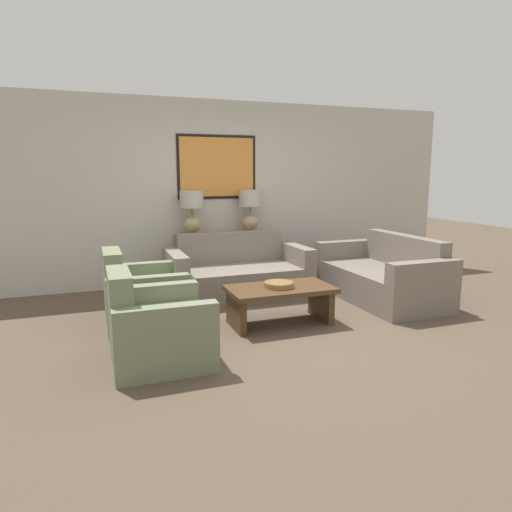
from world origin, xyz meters
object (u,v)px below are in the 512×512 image
object	(u,v)px
couch_by_side	(382,277)
decorative_bowl	(279,285)
table_lamp_left	(192,209)
coffee_table	(280,297)
armchair_near_camera	(156,329)
console_table	(222,259)
couch_by_back_wall	(237,275)
table_lamp_right	(250,207)
armchair_near_back_wall	(142,297)

from	to	relation	value
couch_by_side	decorative_bowl	bearing A→B (deg)	-163.85
table_lamp_left	coffee_table	distance (m)	2.19
armchair_near_camera	coffee_table	bearing A→B (deg)	21.45
console_table	couch_by_side	world-z (taller)	couch_by_side
decorative_bowl	couch_by_back_wall	bearing A→B (deg)	92.82
couch_by_side	coffee_table	size ratio (longest dim) A/B	1.62
table_lamp_left	table_lamp_right	distance (m)	0.87
coffee_table	decorative_bowl	world-z (taller)	decorative_bowl
couch_by_side	armchair_near_back_wall	distance (m)	3.04
table_lamp_left	decorative_bowl	xyz separation A→B (m)	(0.49, -1.97, -0.68)
couch_by_side	decorative_bowl	world-z (taller)	couch_by_side
table_lamp_left	armchair_near_camera	bearing A→B (deg)	-109.33
table_lamp_right	decorative_bowl	world-z (taller)	table_lamp_right
table_lamp_left	armchair_near_back_wall	size ratio (longest dim) A/B	0.71
table_lamp_left	coffee_table	xyz separation A→B (m)	(0.51, -1.96, -0.82)
decorative_bowl	armchair_near_camera	distance (m)	1.48
armchair_near_back_wall	armchair_near_camera	bearing A→B (deg)	-90.00
console_table	table_lamp_left	size ratio (longest dim) A/B	2.13
table_lamp_left	couch_by_side	world-z (taller)	table_lamp_left
table_lamp_left	couch_by_back_wall	xyz separation A→B (m)	(0.43, -0.72, -0.84)
couch_by_back_wall	couch_by_side	distance (m)	1.89
console_table	coffee_table	distance (m)	1.96
couch_by_back_wall	decorative_bowl	distance (m)	1.26
decorative_bowl	armchair_near_back_wall	xyz separation A→B (m)	(-1.38, 0.56, -0.15)
armchair_near_back_wall	decorative_bowl	bearing A→B (deg)	-22.04
table_lamp_left	couch_by_side	size ratio (longest dim) A/B	0.34
table_lamp_right	table_lamp_left	bearing A→B (deg)	180.00
table_lamp_right	armchair_near_back_wall	distance (m)	2.40
table_lamp_left	couch_by_back_wall	distance (m)	1.19
couch_by_side	coffee_table	world-z (taller)	couch_by_side
coffee_table	armchair_near_camera	size ratio (longest dim) A/B	1.28
table_lamp_right	console_table	bearing A→B (deg)	180.00
console_table	coffee_table	xyz separation A→B (m)	(0.08, -1.96, -0.07)
table_lamp_right	couch_by_side	world-z (taller)	table_lamp_right
console_table	table_lamp_right	bearing A→B (deg)	0.00
table_lamp_left	couch_by_back_wall	bearing A→B (deg)	-59.01
console_table	couch_by_side	distance (m)	2.28
decorative_bowl	armchair_near_camera	xyz separation A→B (m)	(-1.38, -0.54, -0.15)
couch_by_side	table_lamp_left	bearing A→B (deg)	145.42
table_lamp_left	armchair_near_back_wall	distance (m)	1.86
coffee_table	decorative_bowl	bearing A→B (deg)	-156.42
couch_by_side	console_table	bearing A→B (deg)	139.22
coffee_table	armchair_near_back_wall	distance (m)	1.50
table_lamp_right	couch_by_back_wall	size ratio (longest dim) A/B	0.34
table_lamp_right	decorative_bowl	xyz separation A→B (m)	(-0.37, -1.97, -0.68)
console_table	table_lamp_right	xyz separation A→B (m)	(0.43, 0.00, 0.75)
decorative_bowl	armchair_near_camera	size ratio (longest dim) A/B	0.36
couch_by_back_wall	table_lamp_right	bearing A→B (deg)	59.01
armchair_near_back_wall	coffee_table	bearing A→B (deg)	-21.45
coffee_table	couch_by_side	bearing A→B (deg)	16.05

